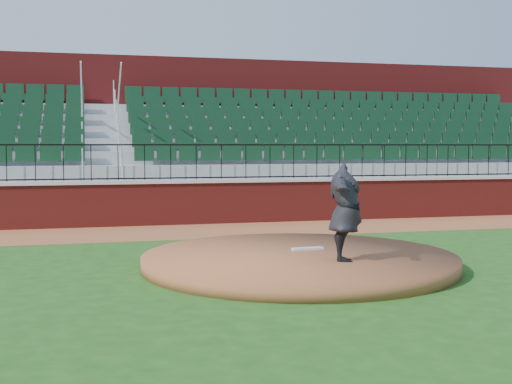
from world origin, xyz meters
TOP-DOWN VIEW (x-y plane):
  - ground at (0.00, 0.00)m, footprint 90.00×90.00m
  - warning_track at (0.00, 5.40)m, footprint 34.00×3.20m
  - field_wall at (0.00, 7.00)m, footprint 34.00×0.35m
  - wall_cap at (0.00, 7.00)m, footprint 34.00×0.45m
  - wall_railing at (0.00, 7.00)m, footprint 34.00×0.05m
  - seating_stands at (0.00, 9.72)m, footprint 34.00×5.10m
  - concourse_wall at (0.00, 12.52)m, footprint 34.00×0.50m
  - pitchers_mound at (0.38, -0.26)m, footprint 5.87×5.87m
  - pitching_rubber at (0.70, 0.17)m, footprint 0.64×0.19m
  - pitcher at (0.92, -1.20)m, footprint 1.25×2.18m

SIDE VIEW (x-z plane):
  - ground at x=0.00m, z-range 0.00..0.00m
  - warning_track at x=0.00m, z-range 0.00..0.01m
  - pitchers_mound at x=0.38m, z-range 0.00..0.25m
  - pitching_rubber at x=0.70m, z-range 0.25..0.29m
  - field_wall at x=0.00m, z-range 0.00..1.20m
  - pitcher at x=0.92m, z-range 0.25..1.96m
  - wall_cap at x=0.00m, z-range 1.20..1.30m
  - wall_railing at x=0.00m, z-range 1.30..2.30m
  - seating_stands at x=0.00m, z-range 0.00..4.60m
  - concourse_wall at x=0.00m, z-range 0.00..5.50m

